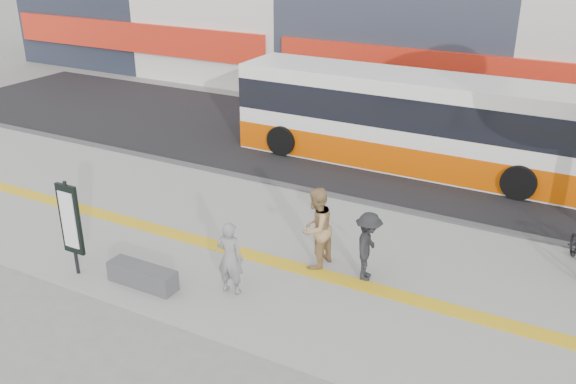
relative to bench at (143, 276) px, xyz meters
The scene contains 11 objects.
ground 2.88m from the bench, 24.78° to the left, with size 120.00×120.00×0.00m, color slate.
sidewalk 3.76m from the bench, 46.08° to the left, with size 40.00×7.00×0.08m, color gray.
tactile_strip 3.41m from the bench, 40.24° to the left, with size 40.00×0.45×0.01m, color gold.
street 10.53m from the bench, 75.70° to the left, with size 40.00×8.00×0.06m, color black.
curb 6.73m from the bench, 67.25° to the left, with size 40.00×0.25×0.14m, color #3A3A3D.
bench is the anchor object (origin of this frame).
signboard 1.94m from the bench, 169.19° to the right, with size 0.55×0.10×2.20m.
bus 10.06m from the bench, 75.92° to the left, with size 10.81×2.56×2.88m.
seated_woman 2.01m from the bench, 20.75° to the left, with size 0.59×0.39×1.61m, color black.
pedestrian_tan 3.88m from the bench, 41.11° to the left, with size 0.91×0.71×1.88m, color #A38052.
pedestrian_dark 4.85m from the bench, 31.72° to the left, with size 1.01×0.58×1.56m, color black.
Camera 1 is at (5.57, -9.81, 7.24)m, focal length 38.93 mm.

